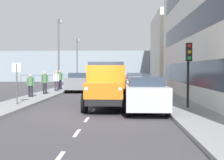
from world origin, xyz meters
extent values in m
plane|color=#423F44|center=(0.00, -9.45, 0.00)|extent=(80.00, 80.00, 0.00)
cube|color=gray|center=(-4.55, -9.45, 0.07)|extent=(2.13, 41.87, 0.15)
cube|color=gray|center=(4.55, -9.45, 0.07)|extent=(2.13, 41.87, 0.15)
cube|color=silver|center=(0.00, 6.77, 0.00)|extent=(0.12, 1.10, 0.01)
cube|color=silver|center=(0.00, 4.13, 0.00)|extent=(0.12, 1.10, 0.01)
cube|color=silver|center=(0.00, 1.66, 0.00)|extent=(0.12, 1.10, 0.01)
cube|color=silver|center=(0.00, -1.03, 0.00)|extent=(0.12, 1.10, 0.01)
cube|color=silver|center=(0.00, -3.93, 0.00)|extent=(0.12, 1.10, 0.01)
cube|color=silver|center=(0.00, -6.84, 0.00)|extent=(0.12, 1.10, 0.01)
cube|color=silver|center=(0.00, -9.72, 0.00)|extent=(0.12, 1.10, 0.01)
cube|color=silver|center=(0.00, -12.49, 0.00)|extent=(0.12, 1.10, 0.01)
cube|color=silver|center=(0.00, -15.26, 0.00)|extent=(0.12, 1.10, 0.01)
cube|color=silver|center=(0.00, -18.15, 0.00)|extent=(0.12, 1.10, 0.01)
cube|color=silver|center=(0.00, -20.68, 0.00)|extent=(0.12, 1.10, 0.01)
cube|color=silver|center=(0.00, -23.31, 0.00)|extent=(0.12, 1.10, 0.01)
cube|color=silver|center=(0.00, -25.97, 0.00)|extent=(0.12, 1.10, 0.01)
cube|color=#2D3847|center=(-5.65, -4.48, 1.80)|extent=(0.08, 20.30, 1.40)
cube|color=#2D3847|center=(-5.65, -4.48, 4.80)|extent=(0.08, 20.30, 1.40)
cube|color=beige|center=(-9.04, -25.25, 4.52)|extent=(6.83, 11.54, 9.04)
cube|color=#84939E|center=(0.00, -33.38, 2.50)|extent=(80.00, 0.80, 5.00)
cylinder|color=#4C5156|center=(-14.00, -29.78, 0.60)|extent=(0.08, 0.08, 1.20)
cylinder|color=#4C5156|center=(-12.00, -29.78, 0.60)|extent=(0.08, 0.08, 1.20)
cylinder|color=#4C5156|center=(-10.00, -29.78, 0.60)|extent=(0.08, 0.08, 1.20)
cylinder|color=#4C5156|center=(-8.00, -29.78, 0.60)|extent=(0.08, 0.08, 1.20)
cylinder|color=#4C5156|center=(-6.00, -29.78, 0.60)|extent=(0.08, 0.08, 1.20)
cylinder|color=#4C5156|center=(-4.00, -29.78, 0.60)|extent=(0.08, 0.08, 1.20)
cylinder|color=#4C5156|center=(-2.00, -29.78, 0.60)|extent=(0.08, 0.08, 1.20)
cylinder|color=#4C5156|center=(0.00, -29.78, 0.60)|extent=(0.08, 0.08, 1.20)
cylinder|color=#4C5156|center=(2.00, -29.78, 0.60)|extent=(0.08, 0.08, 1.20)
cylinder|color=#4C5156|center=(4.00, -29.78, 0.60)|extent=(0.08, 0.08, 1.20)
cylinder|color=#4C5156|center=(6.00, -29.78, 0.60)|extent=(0.08, 0.08, 1.20)
cylinder|color=#4C5156|center=(8.00, -29.78, 0.60)|extent=(0.08, 0.08, 1.20)
cylinder|color=#4C5156|center=(10.00, -29.78, 0.60)|extent=(0.08, 0.08, 1.20)
cylinder|color=#4C5156|center=(12.00, -29.78, 0.60)|extent=(0.08, 0.08, 1.20)
cylinder|color=#4C5156|center=(14.00, -29.78, 0.60)|extent=(0.08, 0.08, 1.20)
cube|color=#4C5156|center=(0.00, -29.78, 1.12)|extent=(28.00, 0.08, 0.08)
cube|color=black|center=(-0.63, -1.86, 0.60)|extent=(1.64, 5.60, 0.30)
cube|color=orange|center=(-0.63, -0.02, 1.10)|extent=(1.72, 1.90, 0.70)
cube|color=silver|center=(-0.63, 0.88, 1.07)|extent=(1.16, 0.08, 0.56)
sphere|color=white|center=(-1.36, 0.88, 1.20)|extent=(0.20, 0.20, 0.20)
sphere|color=white|center=(0.11, 0.88, 1.20)|extent=(0.20, 0.20, 0.20)
cube|color=orange|center=(-0.63, -1.53, 1.67)|extent=(1.93, 1.34, 1.15)
cube|color=#2D3847|center=(-0.63, -1.53, 2.15)|extent=(1.78, 1.23, 0.56)
cube|color=#2D2319|center=(-0.63, -3.21, 0.83)|extent=(2.10, 2.80, 0.16)
cube|color=black|center=(-1.64, -3.21, 1.15)|extent=(0.08, 2.80, 0.56)
cube|color=black|center=(0.38, -3.21, 1.15)|extent=(0.08, 2.80, 0.56)
cylinder|color=black|center=(-1.59, -0.18, 0.45)|extent=(0.24, 0.90, 0.90)
cylinder|color=black|center=(0.34, -0.18, 0.45)|extent=(0.24, 0.90, 0.90)
cylinder|color=black|center=(-1.59, -3.40, 0.45)|extent=(0.24, 0.90, 0.90)
cylinder|color=black|center=(0.34, -3.40, 0.45)|extent=(0.24, 0.90, 0.90)
cube|color=#B7BABF|center=(-2.54, -0.45, 0.80)|extent=(1.84, 4.44, 1.00)
cube|color=#2D3847|center=(-2.54, -0.25, 1.51)|extent=(1.51, 2.44, 0.42)
cylinder|color=black|center=(-1.66, -1.82, 0.30)|extent=(0.18, 0.60, 0.60)
cylinder|color=black|center=(-3.42, -1.82, 0.30)|extent=(0.18, 0.60, 0.60)
cylinder|color=black|center=(-1.66, 0.93, 0.30)|extent=(0.18, 0.60, 0.60)
cylinder|color=black|center=(-3.42, 0.93, 0.30)|extent=(0.18, 0.60, 0.60)
cube|color=white|center=(-2.54, -6.39, 0.80)|extent=(1.73, 4.35, 1.00)
cube|color=#2D3847|center=(-2.54, -6.19, 1.51)|extent=(1.42, 2.39, 0.42)
cylinder|color=black|center=(-1.72, -7.74, 0.30)|extent=(0.18, 0.60, 0.60)
cylinder|color=black|center=(-3.36, -7.74, 0.30)|extent=(0.18, 0.60, 0.60)
cylinder|color=black|center=(-1.72, -5.04, 0.30)|extent=(0.18, 0.60, 0.60)
cylinder|color=black|center=(-3.36, -5.04, 0.30)|extent=(0.18, 0.60, 0.60)
cube|color=#B21E1E|center=(-2.54, -12.17, 0.80)|extent=(1.75, 4.44, 1.00)
cube|color=#2D3847|center=(-2.54, -11.97, 1.51)|extent=(1.44, 2.44, 0.42)
cylinder|color=black|center=(-1.71, -13.55, 0.30)|extent=(0.18, 0.60, 0.60)
cylinder|color=black|center=(-3.37, -13.55, 0.30)|extent=(0.18, 0.60, 0.60)
cylinder|color=black|center=(-1.71, -10.80, 0.30)|extent=(0.18, 0.60, 0.60)
cylinder|color=black|center=(-3.37, -10.80, 0.30)|extent=(0.18, 0.60, 0.60)
cube|color=slate|center=(2.54, -12.53, 0.80)|extent=(1.87, 4.12, 1.00)
cube|color=#2D3847|center=(2.54, -12.73, 1.51)|extent=(1.53, 2.27, 0.42)
cylinder|color=black|center=(1.65, -11.25, 0.30)|extent=(0.18, 0.60, 0.60)
cylinder|color=black|center=(3.43, -11.25, 0.30)|extent=(0.18, 0.60, 0.60)
cylinder|color=black|center=(1.65, -13.80, 0.30)|extent=(0.18, 0.60, 0.60)
cylinder|color=black|center=(3.43, -13.80, 0.30)|extent=(0.18, 0.60, 0.60)
cylinder|color=black|center=(4.76, -6.13, 0.53)|extent=(0.14, 0.14, 0.76)
cylinder|color=black|center=(4.94, -6.13, 0.53)|extent=(0.14, 0.14, 0.76)
cylinder|color=#47724C|center=(4.85, -6.13, 1.21)|extent=(0.34, 0.34, 0.60)
cylinder|color=#47724C|center=(4.63, -6.13, 1.18)|extent=(0.09, 0.09, 0.55)
cylinder|color=#47724C|center=(5.07, -6.13, 1.18)|extent=(0.09, 0.09, 0.55)
sphere|color=tan|center=(4.85, -6.13, 1.62)|extent=(0.21, 0.21, 0.21)
cylinder|color=black|center=(4.42, -8.50, 0.57)|extent=(0.14, 0.14, 0.84)
cylinder|color=black|center=(4.60, -8.50, 0.57)|extent=(0.14, 0.14, 0.84)
cylinder|color=#47724C|center=(4.51, -8.50, 1.32)|extent=(0.34, 0.34, 0.66)
cylinder|color=#47724C|center=(4.29, -8.50, 1.29)|extent=(0.09, 0.09, 0.61)
cylinder|color=#47724C|center=(4.73, -8.50, 1.29)|extent=(0.09, 0.09, 0.61)
sphere|color=tan|center=(4.51, -8.50, 1.76)|extent=(0.23, 0.23, 0.23)
cylinder|color=#383342|center=(4.23, -11.44, 0.58)|extent=(0.14, 0.14, 0.85)
cylinder|color=#383342|center=(4.41, -11.44, 0.58)|extent=(0.14, 0.14, 0.85)
cylinder|color=silver|center=(4.32, -11.44, 1.34)|extent=(0.34, 0.34, 0.68)
cylinder|color=silver|center=(4.10, -11.44, 1.31)|extent=(0.09, 0.09, 0.62)
cylinder|color=silver|center=(4.54, -11.44, 1.31)|extent=(0.09, 0.09, 0.62)
sphere|color=tan|center=(4.32, -11.44, 1.79)|extent=(0.23, 0.23, 0.23)
cylinder|color=black|center=(4.34, -13.39, 0.59)|extent=(0.14, 0.14, 0.88)
cylinder|color=black|center=(4.52, -13.39, 0.59)|extent=(0.14, 0.14, 0.88)
cylinder|color=#47724C|center=(4.43, -13.39, 1.37)|extent=(0.34, 0.34, 0.69)
cylinder|color=#47724C|center=(4.21, -13.39, 1.34)|extent=(0.09, 0.09, 0.64)
cylinder|color=#47724C|center=(4.65, -13.39, 1.34)|extent=(0.09, 0.09, 0.64)
sphere|color=tan|center=(4.43, -13.39, 1.84)|extent=(0.24, 0.24, 0.24)
cylinder|color=black|center=(4.94, -15.64, 0.57)|extent=(0.14, 0.14, 0.84)
cylinder|color=black|center=(5.12, -15.64, 0.57)|extent=(0.14, 0.14, 0.84)
cylinder|color=maroon|center=(5.03, -15.64, 1.32)|extent=(0.34, 0.34, 0.66)
cylinder|color=maroon|center=(4.81, -15.64, 1.28)|extent=(0.09, 0.09, 0.61)
cylinder|color=maroon|center=(5.25, -15.64, 1.28)|extent=(0.09, 0.09, 0.61)
sphere|color=tan|center=(5.03, -15.64, 1.76)|extent=(0.23, 0.23, 0.23)
cylinder|color=black|center=(-4.72, -1.17, 1.75)|extent=(0.12, 0.12, 3.20)
cube|color=black|center=(-4.72, -1.03, 2.90)|extent=(0.28, 0.24, 0.90)
sphere|color=red|center=(-4.72, -0.91, 3.20)|extent=(0.18, 0.18, 0.18)
sphere|color=orange|center=(-4.72, -0.91, 2.90)|extent=(0.18, 0.18, 0.18)
sphere|color=green|center=(-4.72, -0.91, 2.60)|extent=(0.18, 0.18, 0.18)
cylinder|color=#59595B|center=(4.58, -13.61, 3.46)|extent=(0.16, 0.16, 6.62)
cylinder|color=#59595B|center=(4.58, -14.06, 6.67)|extent=(0.10, 0.90, 0.10)
sphere|color=silver|center=(4.58, -14.51, 6.62)|extent=(0.32, 0.32, 0.32)
cylinder|color=#59595B|center=(4.42, -23.45, 3.04)|extent=(0.16, 0.16, 5.78)
cylinder|color=#59595B|center=(4.42, -23.90, 5.83)|extent=(0.10, 0.90, 0.10)
sphere|color=silver|center=(4.42, -24.35, 5.78)|extent=(0.32, 0.32, 0.32)
cylinder|color=#4C4C4C|center=(4.27, -2.06, 1.25)|extent=(0.07, 0.07, 2.20)
cube|color=silver|center=(4.27, -2.06, 2.15)|extent=(0.50, 0.04, 0.50)
camera|label=1|loc=(-1.49, 13.33, 2.07)|focal=46.28mm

